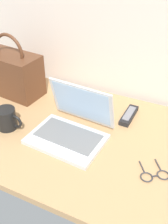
{
  "coord_description": "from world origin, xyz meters",
  "views": [
    {
      "loc": [
        0.34,
        -0.81,
        0.78
      ],
      "look_at": [
        -0.05,
        0.0,
        0.15
      ],
      "focal_mm": 42.76,
      "sensor_mm": 36.0,
      "label": 1
    }
  ],
  "objects_px": {
    "laptop": "(72,126)",
    "eyeglasses": "(155,175)",
    "remote_control_far": "(129,115)",
    "coffee_mug": "(7,119)",
    "handbag": "(13,73)"
  },
  "relations": [
    {
      "from": "remote_control_far",
      "to": "eyeglasses",
      "type": "bearing_deg",
      "value": -57.48
    },
    {
      "from": "laptop",
      "to": "remote_control_far",
      "type": "relative_size",
      "value": 2.02
    },
    {
      "from": "handbag",
      "to": "remote_control_far",
      "type": "bearing_deg",
      "value": 4.06
    },
    {
      "from": "handbag",
      "to": "eyeglasses",
      "type": "bearing_deg",
      "value": -17.78
    },
    {
      "from": "laptop",
      "to": "coffee_mug",
      "type": "distance_m",
      "value": 0.29
    },
    {
      "from": "laptop",
      "to": "handbag",
      "type": "relative_size",
      "value": 0.98
    },
    {
      "from": "laptop",
      "to": "coffee_mug",
      "type": "xyz_separation_m",
      "value": [
        -0.28,
        -0.08,
        0.0
      ]
    },
    {
      "from": "coffee_mug",
      "to": "remote_control_far",
      "type": "bearing_deg",
      "value": 33.63
    },
    {
      "from": "coffee_mug",
      "to": "handbag",
      "type": "bearing_deg",
      "value": 121.17
    },
    {
      "from": "laptop",
      "to": "eyeglasses",
      "type": "relative_size",
      "value": 2.37
    },
    {
      "from": "remote_control_far",
      "to": "handbag",
      "type": "bearing_deg",
      "value": -175.94
    },
    {
      "from": "laptop",
      "to": "eyeglasses",
      "type": "bearing_deg",
      "value": -11.59
    },
    {
      "from": "coffee_mug",
      "to": "handbag",
      "type": "relative_size",
      "value": 0.39
    },
    {
      "from": "remote_control_far",
      "to": "handbag",
      "type": "relative_size",
      "value": 0.49
    },
    {
      "from": "coffee_mug",
      "to": "handbag",
      "type": "xyz_separation_m",
      "value": [
        -0.16,
        0.27,
        0.07
      ]
    }
  ]
}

